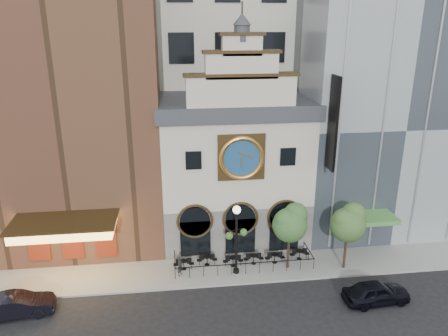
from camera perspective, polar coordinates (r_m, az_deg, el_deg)
ground at (r=33.09m, az=3.21°, el=-14.97°), size 120.00×120.00×0.00m
sidewalk at (r=35.11m, az=2.48°, el=-12.61°), size 44.00×5.00×0.15m
clock_building at (r=37.07m, az=1.26°, el=0.49°), size 12.60×8.78×18.65m
theater_building at (r=38.16m, az=-19.13°, el=9.15°), size 14.00×15.60×25.00m
retail_building at (r=41.99m, az=18.79°, el=6.58°), size 14.00×14.40×20.00m
office_tower at (r=47.23m, az=-0.91°, el=20.91°), size 20.00×16.00×40.00m
cafe_railing at (r=34.84m, az=2.49°, el=-11.87°), size 10.60×2.60×0.90m
bistro_0 at (r=34.39m, az=-5.29°, el=-12.36°), size 1.58×0.68×0.90m
bistro_1 at (r=34.81m, az=-2.23°, el=-11.87°), size 1.58×0.68×0.90m
bistro_2 at (r=34.67m, az=1.19°, el=-12.00°), size 1.58×0.68×0.90m
bistro_3 at (r=35.01m, az=3.89°, el=-11.71°), size 1.58×0.68×0.90m
bistro_4 at (r=35.30m, az=6.64°, el=-11.53°), size 1.58×0.68×0.90m
bistro_5 at (r=36.06m, az=9.83°, el=-10.98°), size 1.58×0.68×0.90m
car_right at (r=32.61m, az=19.28°, el=-15.08°), size 4.70×2.17×1.56m
car_left at (r=32.70m, az=-25.41°, el=-15.88°), size 4.86×2.26×1.54m
pedestrian at (r=33.57m, az=-5.77°, el=-12.62°), size 0.60×0.67×1.55m
lamppost at (r=32.42m, az=1.64°, el=-8.38°), size 1.69×0.98×5.52m
tree_left at (r=33.26m, az=8.66°, el=-7.02°), size 2.72×2.62×5.25m
tree_right at (r=34.16m, az=15.94°, el=-6.80°), size 2.74×2.64×5.28m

